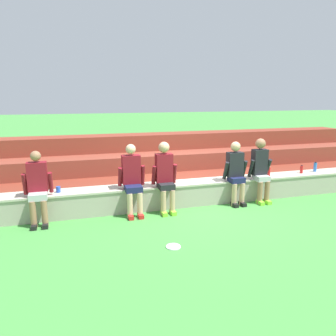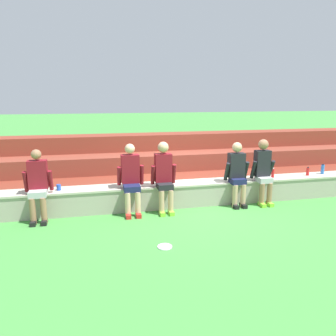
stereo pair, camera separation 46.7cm
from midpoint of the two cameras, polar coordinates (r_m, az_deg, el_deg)
ground_plane at (r=7.21m, az=3.54°, el=-6.79°), size 80.00×80.00×0.00m
stone_seating_wall at (r=7.35m, az=2.91°, el=-4.17°), size 8.43×0.53×0.51m
brick_bleachers at (r=9.08m, az=-1.15°, el=0.64°), size 11.67×2.27×1.32m
person_far_left at (r=6.64m, az=-23.71°, el=-2.93°), size 0.54×0.54×1.39m
person_left_of_center at (r=6.65m, az=-8.29°, el=-1.69°), size 0.55×0.59×1.43m
person_center at (r=6.74m, az=-2.52°, el=-1.21°), size 0.53×0.55×1.46m
person_right_of_center at (r=7.32m, az=9.97°, el=-0.52°), size 0.53×0.47×1.40m
person_far_right at (r=7.60m, az=14.18°, el=-0.04°), size 0.51×0.50×1.45m
water_bottle_center_gap at (r=8.06m, az=15.64°, el=-0.57°), size 0.07×0.07×0.23m
water_bottle_near_left at (r=8.58m, az=20.86°, el=-0.23°), size 0.07×0.07×0.20m
water_bottle_near_right at (r=8.90m, az=22.96°, el=0.16°), size 0.08×0.08×0.25m
plastic_cup_left_end at (r=6.87m, az=-20.48°, el=-3.55°), size 0.09×0.09×0.12m
frisbee at (r=5.39m, az=-1.62°, el=-13.62°), size 0.24×0.24×0.02m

